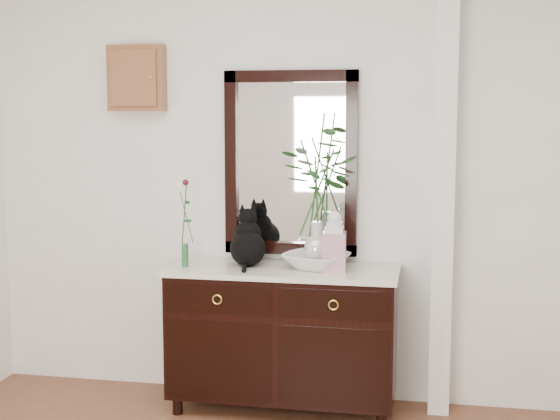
% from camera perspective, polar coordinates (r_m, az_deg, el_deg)
% --- Properties ---
extents(wall_back, '(3.60, 0.04, 2.70)m').
position_cam_1_polar(wall_back, '(4.71, -0.39, 2.37)').
color(wall_back, white).
rests_on(wall_back, ground).
extents(pilaster, '(0.12, 0.20, 2.70)m').
position_cam_1_polar(pilaster, '(4.54, 11.90, 2.03)').
color(pilaster, white).
rests_on(pilaster, ground).
extents(sideboard, '(1.33, 0.52, 0.82)m').
position_cam_1_polar(sideboard, '(4.61, 0.24, -8.84)').
color(sideboard, black).
rests_on(sideboard, ground).
extents(wall_mirror, '(0.80, 0.06, 1.10)m').
position_cam_1_polar(wall_mirror, '(4.67, 0.79, 3.43)').
color(wall_mirror, black).
rests_on(wall_mirror, wall_back).
extents(key_cabinet, '(0.35, 0.10, 0.40)m').
position_cam_1_polar(key_cabinet, '(4.90, -10.43, 9.46)').
color(key_cabinet, brown).
rests_on(key_cabinet, wall_back).
extents(cat, '(0.29, 0.34, 0.34)m').
position_cam_1_polar(cat, '(4.56, -2.38, -1.98)').
color(cat, black).
rests_on(cat, sideboard).
extents(lotus_bowl, '(0.47, 0.47, 0.09)m').
position_cam_1_polar(lotus_bowl, '(4.50, 2.68, -3.73)').
color(lotus_bowl, white).
rests_on(lotus_bowl, sideboard).
extents(vase_branches, '(0.52, 0.52, 0.88)m').
position_cam_1_polar(vase_branches, '(4.44, 2.71, 1.56)').
color(vase_branches, silver).
rests_on(vase_branches, lotus_bowl).
extents(bud_vase_rose, '(0.07, 0.07, 0.52)m').
position_cam_1_polar(bud_vase_rose, '(4.55, -6.99, -0.90)').
color(bud_vase_rose, '#296435').
rests_on(bud_vase_rose, sideboard).
extents(ginger_jar, '(0.14, 0.14, 0.36)m').
position_cam_1_polar(ginger_jar, '(4.40, 3.99, -2.23)').
color(ginger_jar, white).
rests_on(ginger_jar, sideboard).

